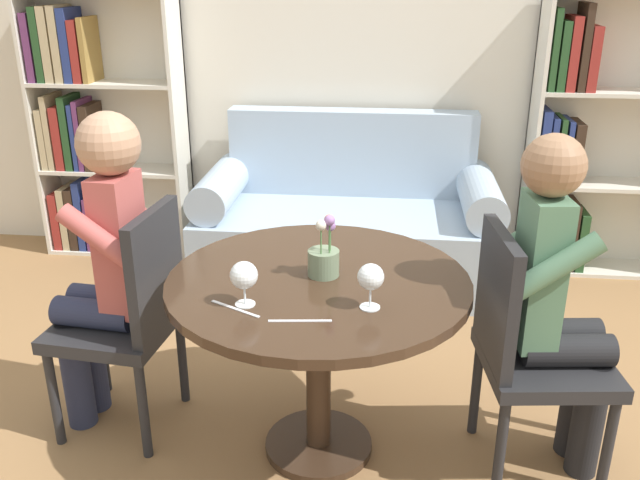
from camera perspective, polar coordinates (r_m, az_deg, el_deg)
ground_plane at (r=2.67m, az=-0.12°, el=-17.06°), size 16.00×16.00×0.00m
back_wall at (r=4.08m, az=3.03°, el=17.23°), size 5.20×0.05×2.70m
round_table at (r=2.35m, az=-0.13°, el=-5.95°), size 1.03×1.03×0.71m
couch at (r=3.89m, az=2.37°, el=1.26°), size 1.66×0.80×0.92m
bookshelf_left at (r=4.39m, az=-18.68°, el=9.07°), size 0.89×0.28×1.59m
bookshelf_right at (r=4.16m, az=21.55°, el=7.42°), size 0.89×0.28×1.59m
chair_left at (r=2.62m, az=-15.65°, el=-5.86°), size 0.46×0.46×0.90m
chair_right at (r=2.43m, az=16.98°, el=-8.41°), size 0.47×0.47×0.90m
person_left at (r=2.59m, az=-17.69°, el=-1.94°), size 0.44×0.37×1.24m
person_right at (r=2.39m, az=19.42°, el=-5.02°), size 0.44×0.37×1.22m
wine_glass_left at (r=2.09m, az=-6.42°, el=-3.08°), size 0.09×0.09×0.14m
wine_glass_right at (r=2.06m, az=4.29°, el=-3.24°), size 0.08×0.08×0.15m
flower_vase at (r=2.29m, az=0.35°, el=-1.42°), size 0.11×0.11×0.22m
knife_left_setting at (r=2.03m, az=-1.70°, el=-6.82°), size 0.19×0.03×0.00m
fork_left_setting at (r=2.11m, az=-7.16°, el=-5.76°), size 0.17×0.10×0.00m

